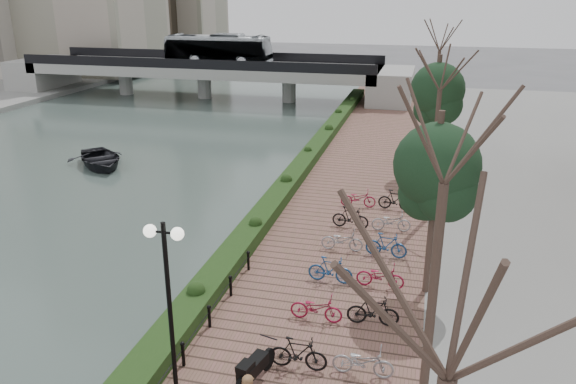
% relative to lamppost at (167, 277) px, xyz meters
% --- Properties ---
extents(river_water, '(30.00, 130.00, 0.02)m').
position_rel_lamppost_xyz_m(river_water, '(-16.80, 23.32, -4.09)').
color(river_water, '#44564F').
rests_on(river_water, ground).
extents(promenade, '(8.00, 75.00, 0.50)m').
position_rel_lamppost_xyz_m(promenade, '(2.20, 15.82, -3.85)').
color(promenade, brown).
rests_on(promenade, ground).
extents(hedge, '(1.10, 56.00, 0.60)m').
position_rel_lamppost_xyz_m(hedge, '(-1.20, 18.32, -3.30)').
color(hedge, '#1B3613').
rests_on(hedge, promenade).
extents(chain_fence, '(0.10, 14.10, 0.70)m').
position_rel_lamppost_xyz_m(chain_fence, '(-0.40, 0.32, -3.25)').
color(chain_fence, black).
rests_on(chain_fence, promenade).
extents(lamppost, '(1.02, 0.32, 5.01)m').
position_rel_lamppost_xyz_m(lamppost, '(0.00, 0.00, 0.00)').
color(lamppost, black).
rests_on(lamppost, promenade).
extents(motorcycle, '(0.92, 1.78, 1.06)m').
position_rel_lamppost_xyz_m(motorcycle, '(1.81, 1.10, -3.07)').
color(motorcycle, black).
rests_on(motorcycle, promenade).
extents(bicycle_parking, '(2.40, 17.32, 1.00)m').
position_rel_lamppost_xyz_m(bicycle_parking, '(3.69, 7.21, -3.13)').
color(bicycle_parking, '#98989D').
rests_on(bicycle_parking, promenade).
extents(street_trees, '(3.20, 37.12, 6.80)m').
position_rel_lamppost_xyz_m(street_trees, '(6.20, 11.00, -0.42)').
color(street_trees, '#3C2C23').
rests_on(street_trees, promenade).
extents(bridge, '(36.00, 10.77, 6.50)m').
position_rel_lamppost_xyz_m(bridge, '(-16.45, 43.32, -0.73)').
color(bridge, '#A1A09C').
rests_on(bridge, ground).
extents(boat, '(5.92, 5.94, 1.01)m').
position_rel_lamppost_xyz_m(boat, '(-14.10, 19.20, -3.57)').
color(boat, black).
rests_on(boat, river_water).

